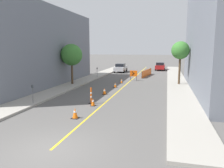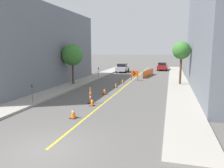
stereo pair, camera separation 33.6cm
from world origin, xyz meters
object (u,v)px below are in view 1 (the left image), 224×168
traffic_cone_fifth (122,81)px  parking_meter_near_curb (32,90)px  traffic_cone_second (93,102)px  arrow_barricade_primary (134,74)px  parked_car_curb_mid (160,66)px  parked_car_curb_near (121,68)px  parking_meter_far_curb (97,70)px  traffic_cone_third (105,91)px  street_tree_left_near (72,55)px  delineator_post_front (91,97)px  traffic_cone_nearest (75,113)px  traffic_cone_fourth (115,85)px  street_tree_right_near (180,51)px

traffic_cone_fifth → parking_meter_near_curb: (-4.42, -12.39, 0.92)m
traffic_cone_fifth → parking_meter_near_curb: parking_meter_near_curb is taller
traffic_cone_second → parking_meter_near_curb: parking_meter_near_curb is taller
arrow_barricade_primary → parked_car_curb_mid: (3.04, 15.75, -0.13)m
parked_car_curb_near → parking_meter_near_curb: (-1.61, -25.14, 0.39)m
arrow_barricade_primary → parking_meter_far_curb: (-5.56, 1.10, 0.24)m
traffic_cone_third → parking_meter_near_curb: size_ratio=0.42×
traffic_cone_third → arrow_barricade_primary: 9.85m
parked_car_curb_mid → street_tree_left_near: size_ratio=0.92×
traffic_cone_second → parked_car_curb_mid: size_ratio=0.14×
parked_car_curb_mid → parking_meter_far_curb: (-8.60, -14.66, 0.38)m
parked_car_curb_mid → parking_meter_far_curb: size_ratio=2.99×
delineator_post_front → parking_meter_near_curb: bearing=-160.1°
traffic_cone_nearest → parking_meter_far_curb: bearing=103.7°
delineator_post_front → arrow_barricade_primary: size_ratio=0.95×
traffic_cone_fourth → street_tree_right_near: (6.99, 3.28, 3.81)m
traffic_cone_fifth → delineator_post_front: 10.87m
delineator_post_front → parked_car_curb_mid: (4.40, 29.16, 0.23)m
traffic_cone_nearest → delineator_post_front: bearing=94.0°
traffic_cone_fourth → parked_car_curb_mid: size_ratio=0.13×
traffic_cone_second → parking_meter_near_curb: 4.73m
parked_car_curb_mid → parking_meter_near_curb: parking_meter_near_curb is taller
parking_meter_near_curb → street_tree_left_near: bearing=95.9°
arrow_barricade_primary → parked_car_curb_mid: 16.05m
traffic_cone_nearest → traffic_cone_fifth: traffic_cone_nearest is taller
traffic_cone_fourth → street_tree_left_near: street_tree_left_near is taller
traffic_cone_second → street_tree_left_near: (-5.53, 8.49, 3.30)m
traffic_cone_second → parking_meter_far_curb: (-4.55, 15.08, 0.89)m
traffic_cone_nearest → traffic_cone_fourth: size_ratio=1.24×
traffic_cone_fourth → parked_car_curb_near: 16.28m
arrow_barricade_primary → parked_car_curb_near: (-3.95, 10.20, -0.13)m
traffic_cone_fifth → parked_car_curb_near: size_ratio=0.12×
traffic_cone_fourth → parking_meter_far_curb: 8.24m
traffic_cone_nearest → street_tree_left_near: street_tree_left_near is taller
traffic_cone_second → street_tree_right_near: (6.83, 11.43, 3.79)m
traffic_cone_nearest → traffic_cone_second: traffic_cone_nearest is taller
delineator_post_front → street_tree_left_near: size_ratio=0.28×
traffic_cone_nearest → parking_meter_near_curb: parking_meter_near_curb is taller
traffic_cone_nearest → parked_car_curb_mid: (4.15, 32.89, 0.47)m
traffic_cone_third → street_tree_right_near: 10.81m
traffic_cone_nearest → traffic_cone_fourth: bearing=90.4°
arrow_barricade_primary → parking_meter_near_curb: bearing=-113.4°
arrow_barricade_primary → parking_meter_far_curb: size_ratio=0.95×
parking_meter_far_curb → street_tree_right_near: 12.29m
delineator_post_front → traffic_cone_fifth: bearing=88.9°
traffic_cone_fifth → parked_car_curb_mid: size_ratio=0.12×
street_tree_left_near → delineator_post_front: bearing=-56.8°
delineator_post_front → street_tree_right_near: 13.48m
traffic_cone_nearest → traffic_cone_third: 7.40m
traffic_cone_fifth → traffic_cone_nearest: bearing=-89.8°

